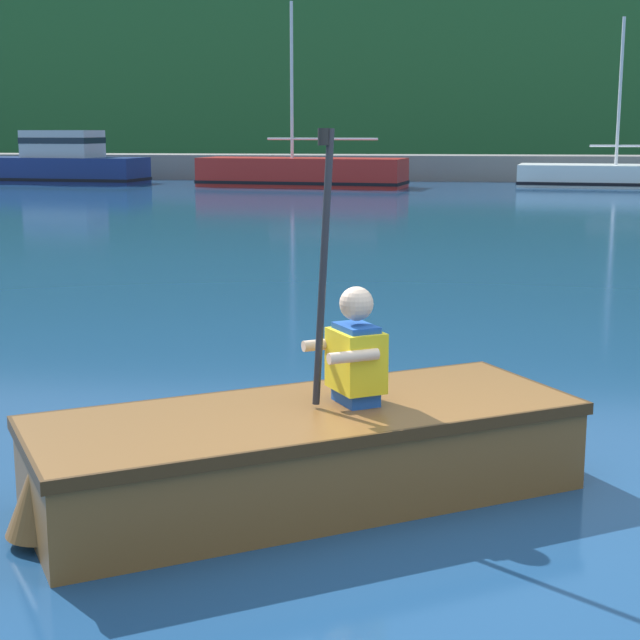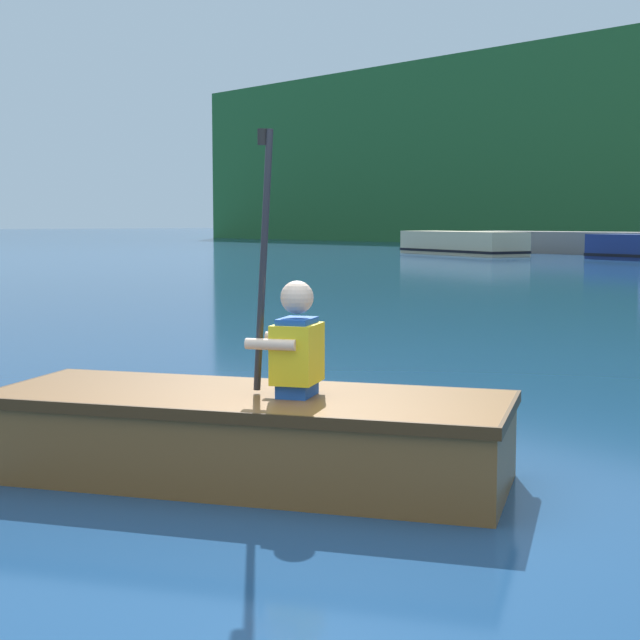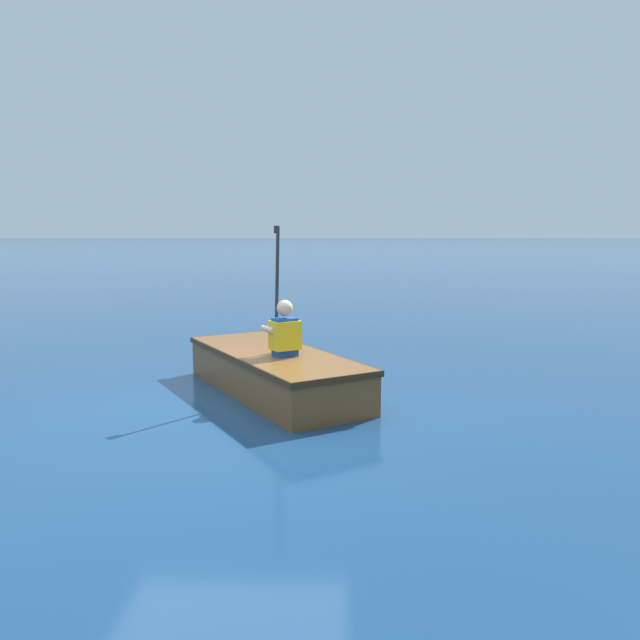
% 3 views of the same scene
% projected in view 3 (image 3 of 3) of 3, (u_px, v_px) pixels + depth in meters
% --- Properties ---
extents(ground_plane, '(300.00, 300.00, 0.00)m').
position_uv_depth(ground_plane, '(220.00, 414.00, 6.04)').
color(ground_plane, navy).
extents(rowboat_foreground, '(2.82, 2.27, 0.46)m').
position_uv_depth(rowboat_foreground, '(273.00, 369.00, 6.83)').
color(rowboat_foreground, brown).
rests_on(rowboat_foreground, ground).
extents(person_paddler, '(0.45, 0.45, 1.35)m').
position_uv_depth(person_paddler, '(284.00, 330.00, 6.51)').
color(person_paddler, '#1E4CA5').
rests_on(person_paddler, rowboat_foreground).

